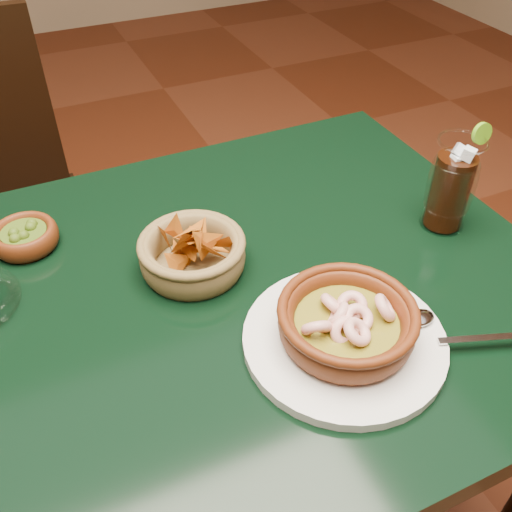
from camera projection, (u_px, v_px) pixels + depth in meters
name	position (u px, v px, depth m)	size (l,w,h in m)	color
dining_table	(169.00, 350.00, 0.89)	(1.20, 0.80, 0.75)	black
shrimp_plate	(346.00, 327.00, 0.75)	(0.35, 0.27, 0.08)	silver
chip_basket	(192.00, 253.00, 0.86)	(0.20, 0.20, 0.12)	olive
guacamole_ramekin	(25.00, 237.00, 0.91)	(0.12, 0.12, 0.04)	#4D1E0A
cola_drink	(451.00, 185.00, 0.92)	(0.16, 0.16, 0.18)	white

